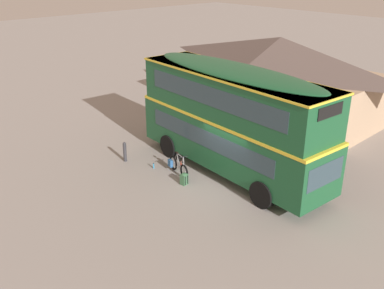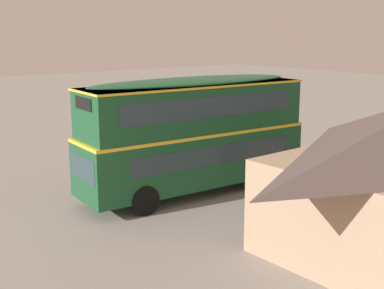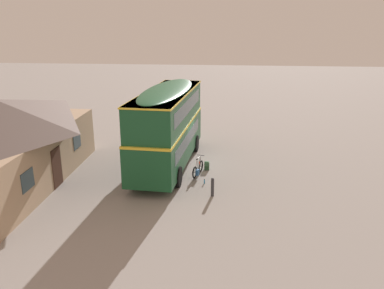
# 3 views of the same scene
# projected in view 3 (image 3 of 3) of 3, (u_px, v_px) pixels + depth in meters

# --- Properties ---
(ground_plane) EXTENTS (120.00, 120.00, 0.00)m
(ground_plane) POSITION_uv_depth(u_px,v_px,m) (188.00, 162.00, 24.05)
(ground_plane) COLOR gray
(double_decker_bus) EXTENTS (9.87, 3.10, 4.79)m
(double_decker_bus) POSITION_uv_depth(u_px,v_px,m) (168.00, 123.00, 22.63)
(double_decker_bus) COLOR black
(double_decker_bus) RESTS_ON ground
(touring_bicycle) EXTENTS (1.71, 0.59, 1.04)m
(touring_bicycle) POSITION_uv_depth(u_px,v_px,m) (198.00, 169.00, 21.78)
(touring_bicycle) COLOR black
(touring_bicycle) RESTS_ON ground
(backpack_on_ground) EXTENTS (0.33, 0.31, 0.52)m
(backpack_on_ground) POSITION_uv_depth(u_px,v_px,m) (207.00, 165.00, 22.66)
(backpack_on_ground) COLOR #386642
(backpack_on_ground) RESTS_ON ground
(water_bottle_blue_sports) EXTENTS (0.06, 0.06, 0.26)m
(water_bottle_blue_sports) POSITION_uv_depth(u_px,v_px,m) (204.00, 181.00, 20.72)
(water_bottle_blue_sports) COLOR #338CBF
(water_bottle_blue_sports) RESTS_ON ground
(pub_building) EXTENTS (12.68, 6.43, 4.62)m
(pub_building) POSITION_uv_depth(u_px,v_px,m) (1.00, 142.00, 19.96)
(pub_building) COLOR tan
(pub_building) RESTS_ON ground
(kerb_bollard) EXTENTS (0.16, 0.16, 0.97)m
(kerb_bollard) POSITION_uv_depth(u_px,v_px,m) (212.00, 187.00, 19.11)
(kerb_bollard) COLOR #333338
(kerb_bollard) RESTS_ON ground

